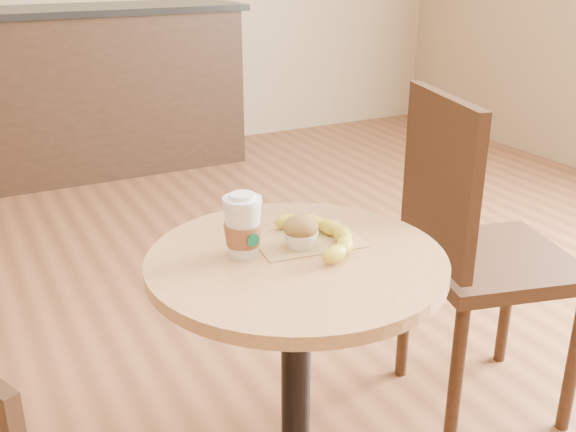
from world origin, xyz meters
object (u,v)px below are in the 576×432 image
at_px(cafe_table, 296,346).
at_px(muffin, 300,232).
at_px(coffee_cup, 243,228).
at_px(banana, 324,234).
at_px(chair_right, 474,246).

relative_size(cafe_table, muffin, 9.16).
distance_m(coffee_cup, banana, 0.20).
relative_size(cafe_table, banana, 2.73).
distance_m(chair_right, coffee_cup, 0.84).
bearing_deg(chair_right, coffee_cup, 112.85).
height_order(chair_right, banana, chair_right).
bearing_deg(muffin, chair_right, 12.14).
bearing_deg(banana, chair_right, 17.87).
relative_size(coffee_cup, muffin, 1.74).
relative_size(coffee_cup, banana, 0.52).
bearing_deg(banana, coffee_cup, 176.34).
bearing_deg(coffee_cup, cafe_table, -38.14).
bearing_deg(banana, muffin, -176.61).
height_order(coffee_cup, banana, coffee_cup).
bearing_deg(cafe_table, banana, 20.23).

